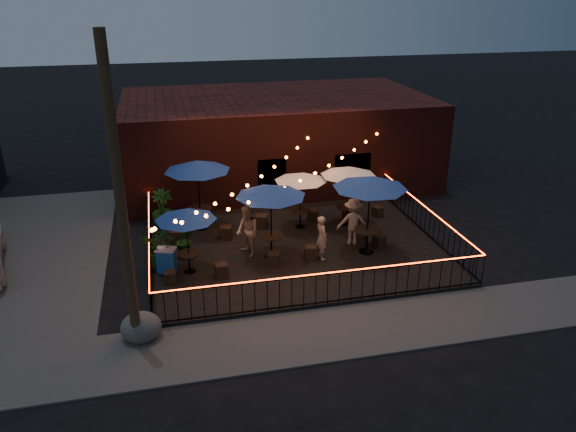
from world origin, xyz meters
name	(u,v)px	position (x,y,z in m)	size (l,w,h in m)	color
ground	(309,276)	(0.00, 0.00, 0.00)	(110.00, 110.00, 0.00)	black
patio	(295,248)	(0.00, 2.00, 0.07)	(10.00, 8.00, 0.15)	black
sidewalk	(340,331)	(0.00, -3.25, 0.03)	(18.00, 2.50, 0.05)	#474442
brick_building	(276,138)	(1.00, 9.99, 2.00)	(14.00, 8.00, 4.00)	#36120E
utility_pole	(121,204)	(-5.40, -2.60, 4.00)	(0.26, 0.26, 8.00)	#392D17
fence_front	(328,289)	(0.00, -2.00, 0.66)	(10.00, 0.04, 1.04)	black
fence_left	(150,247)	(-5.00, 2.00, 0.66)	(0.04, 8.00, 1.04)	black
fence_right	(425,221)	(5.00, 2.00, 0.66)	(0.04, 8.00, 1.04)	black
festoon_lights	(268,189)	(-1.01, 1.70, 2.52)	(10.02, 8.72, 1.32)	orange
cafe_table_0	(186,216)	(-3.79, 0.92, 2.12)	(2.22, 2.22, 2.15)	black
cafe_table_1	(197,167)	(-3.13, 4.35, 2.62)	(2.75, 2.75, 2.71)	black
cafe_table_2	(271,192)	(-0.98, 1.39, 2.52)	(2.41, 2.41, 2.60)	black
cafe_table_3	(301,178)	(0.61, 3.64, 2.14)	(2.59, 2.59, 2.18)	black
cafe_table_4	(370,183)	(2.31, 0.97, 2.70)	(3.21, 3.21, 2.79)	black
cafe_table_5	(349,172)	(2.42, 3.47, 2.29)	(2.72, 2.72, 2.35)	black
bistro_chair_0	(171,278)	(-4.42, 0.27, 0.35)	(0.35, 0.35, 0.41)	black
bistro_chair_1	(222,270)	(-2.82, 0.33, 0.38)	(0.39, 0.39, 0.46)	black
bistro_chair_2	(176,237)	(-4.11, 3.28, 0.38)	(0.39, 0.39, 0.46)	black
bistro_chair_3	(226,232)	(-2.31, 3.21, 0.39)	(0.41, 0.41, 0.48)	black
bistro_chair_4	(274,259)	(-1.04, 0.75, 0.38)	(0.39, 0.39, 0.46)	black
bistro_chair_5	(310,253)	(0.27, 0.93, 0.38)	(0.39, 0.39, 0.46)	black
bistro_chair_6	(262,221)	(-0.84, 3.90, 0.40)	(0.42, 0.42, 0.50)	black
bistro_chair_7	(313,215)	(1.27, 4.19, 0.35)	(0.34, 0.34, 0.40)	black
bistro_chair_8	(361,240)	(2.33, 1.53, 0.37)	(0.37, 0.37, 0.44)	black
bistro_chair_9	(379,241)	(2.92, 1.32, 0.37)	(0.37, 0.37, 0.43)	black
bistro_chair_10	(349,214)	(2.64, 3.83, 0.39)	(0.41, 0.41, 0.48)	black
bistro_chair_11	(378,212)	(3.89, 3.93, 0.36)	(0.35, 0.35, 0.42)	black
patron_a	(322,238)	(0.65, 0.87, 0.93)	(0.57, 0.37, 1.55)	tan
patron_b	(247,231)	(-1.74, 1.70, 1.04)	(0.87, 0.68, 1.79)	#CEA48A
patron_c	(353,222)	(2.05, 1.73, 1.01)	(1.11, 0.64, 1.72)	#C9AB89
potted_shrub_a	(162,247)	(-4.60, 1.46, 0.89)	(1.33, 1.16, 1.48)	#15360F
potted_shrub_b	(186,240)	(-3.82, 2.07, 0.75)	(0.66, 0.53, 1.20)	#173F0E
potted_shrub_c	(163,209)	(-4.51, 4.84, 0.89)	(0.83, 0.83, 1.48)	#19410C
cooler	(167,260)	(-4.50, 1.12, 0.56)	(0.72, 0.61, 0.82)	#1A55A4
boulder	(141,327)	(-5.29, -2.37, 0.38)	(0.99, 0.84, 0.77)	#444540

